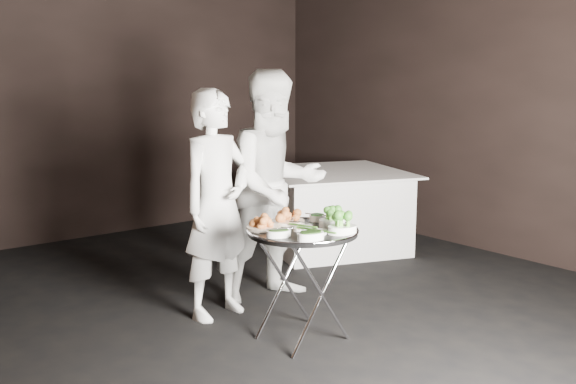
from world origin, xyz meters
TOP-DOWN VIEW (x-y plane):
  - floor at (0.00, 0.00)m, footprint 6.00×7.00m
  - wall_back at (0.00, 3.52)m, footprint 6.00×0.05m
  - wall_right at (3.02, 0.00)m, footprint 0.05×7.00m
  - tray_stand at (0.17, -0.06)m, footprint 0.49×0.41m
  - serving_tray at (0.17, -0.06)m, footprint 0.71×0.71m
  - potato_plate_a at (-0.01, 0.11)m, footprint 0.22×0.22m
  - potato_plate_b at (0.21, 0.15)m, footprint 0.22×0.22m
  - greens_bowl at (0.41, 0.08)m, footprint 0.11×0.11m
  - asparagus_plate_a at (0.18, -0.05)m, footprint 0.19×0.15m
  - asparagus_plate_b at (0.15, -0.21)m, footprint 0.22×0.16m
  - spinach_bowl_a at (-0.06, -0.11)m, footprint 0.18×0.15m
  - spinach_bowl_b at (0.04, -0.29)m, footprint 0.19×0.15m
  - broccoli_bowl_a at (0.39, -0.10)m, footprint 0.19×0.14m
  - broccoli_bowl_b at (0.30, -0.28)m, footprint 0.21×0.17m
  - serving_utensils at (0.19, 0.01)m, footprint 0.57×0.42m
  - waiter_left at (-0.01, 0.66)m, footprint 0.65×0.49m
  - waiter_right at (0.55, 0.71)m, footprint 0.92×0.76m
  - dining_table at (1.88, 1.54)m, footprint 1.36×1.36m

SIDE VIEW (x-z plane):
  - floor at x=0.00m, z-range -0.05..0.00m
  - dining_table at x=1.88m, z-range 0.00..0.78m
  - tray_stand at x=0.17m, z-range 0.04..0.76m
  - serving_tray at x=0.17m, z-range 0.70..0.74m
  - asparagus_plate_a at x=0.18m, z-range 0.73..0.76m
  - asparagus_plate_b at x=0.15m, z-range 0.73..0.77m
  - spinach_bowl_a at x=-0.06m, z-range 0.73..0.79m
  - greens_bowl at x=0.41m, z-range 0.73..0.79m
  - spinach_bowl_b at x=0.04m, z-range 0.73..0.80m
  - potato_plate_a at x=-0.01m, z-range 0.72..0.80m
  - broccoli_bowl_a at x=0.39m, z-range 0.73..0.80m
  - broccoli_bowl_b at x=0.30m, z-range 0.73..0.81m
  - potato_plate_b at x=0.21m, z-range 0.72..0.81m
  - serving_utensils at x=0.19m, z-range 0.77..0.78m
  - waiter_left at x=-0.01m, z-range 0.00..1.61m
  - waiter_right at x=0.55m, z-range 0.00..1.74m
  - wall_back at x=0.00m, z-range 0.00..3.00m
  - wall_right at x=3.02m, z-range 0.00..3.00m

